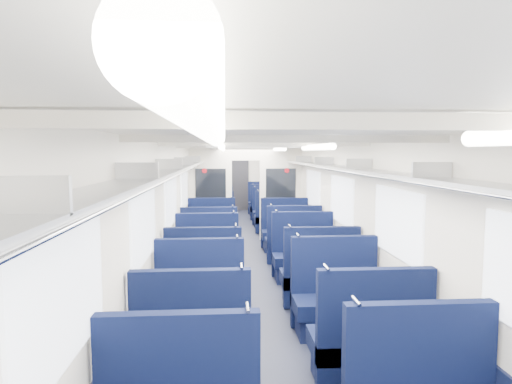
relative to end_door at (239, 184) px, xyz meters
name	(u,v)px	position (x,y,z in m)	size (l,w,h in m)	color
floor	(255,276)	(0.00, -8.94, -1.00)	(2.80, 18.00, 0.01)	black
ceiling	(255,144)	(0.00, -8.94, 1.35)	(2.80, 18.00, 0.01)	white
wall_left	(174,212)	(-1.40, -8.94, 0.18)	(0.02, 18.00, 2.35)	silver
dado_left	(176,258)	(-1.39, -8.94, -0.65)	(0.03, 17.90, 0.70)	black
wall_right	(333,210)	(1.40, -8.94, 0.18)	(0.02, 18.00, 2.35)	silver
dado_right	(332,256)	(1.39, -8.94, -0.65)	(0.03, 17.90, 0.70)	black
wall_far	(239,179)	(0.00, 0.06, 0.18)	(2.80, 0.02, 2.35)	silver
luggage_rack_left	(184,166)	(-1.21, -8.94, 0.97)	(0.36, 17.40, 0.18)	#B2B5BA
luggage_rack_right	(324,165)	(1.21, -8.94, 0.97)	(0.36, 17.40, 0.18)	#B2B5BA
windows	(257,200)	(0.00, -9.40, 0.42)	(2.78, 15.60, 0.75)	white
ceiling_fittings	(256,147)	(0.00, -9.20, 1.29)	(2.70, 16.06, 0.11)	silver
end_door	(239,184)	(0.00, 0.00, 0.00)	(0.75, 0.06, 2.00)	black
bulkhead	(246,191)	(0.00, -5.66, 0.23)	(2.80, 0.10, 2.35)	silver
seat_8	(193,349)	(-0.83, -12.54, -0.63)	(1.08, 0.59, 1.20)	#0A1233
seat_9	(369,347)	(0.83, -12.62, -0.63)	(1.08, 0.59, 1.20)	#0A1233
seat_10	(199,307)	(-0.83, -11.44, -0.63)	(1.08, 0.59, 1.20)	#0A1233
seat_11	(336,303)	(0.83, -11.41, -0.63)	(1.08, 0.59, 1.20)	#0A1233
seat_12	(204,280)	(-0.83, -10.35, -0.63)	(1.08, 0.59, 1.20)	#0A1233
seat_13	(319,280)	(0.83, -10.44, -0.63)	(1.08, 0.59, 1.20)	#0A1233
seat_14	(207,261)	(-0.83, -9.23, -0.63)	(1.08, 0.59, 1.20)	#0A1233
seat_15	(303,258)	(0.83, -9.18, -0.63)	(1.08, 0.59, 1.20)	#0A1233
seat_16	(209,247)	(-0.83, -8.12, -0.63)	(1.08, 0.59, 1.20)	#0A1233
seat_17	(293,244)	(0.83, -8.01, -0.63)	(1.08, 0.59, 1.20)	#0A1233
seat_18	(212,234)	(-0.83, -6.74, -0.63)	(1.08, 0.59, 1.20)	#0A1233
seat_19	(285,234)	(0.83, -6.87, -0.63)	(1.08, 0.59, 1.20)	#0A1233
seat_20	(214,220)	(-0.83, -4.71, -0.63)	(1.08, 0.59, 1.20)	#0A1233
seat_21	(275,219)	(0.83, -4.77, -0.63)	(1.08, 0.59, 1.20)	#0A1233
seat_22	(215,214)	(-0.83, -3.58, -0.63)	(1.08, 0.59, 1.20)	#0A1233
seat_23	(270,214)	(0.83, -3.67, -0.63)	(1.08, 0.59, 1.20)	#0A1233
seat_24	(216,209)	(-0.83, -2.47, -0.63)	(1.08, 0.59, 1.20)	#0A1233
seat_25	(266,208)	(0.83, -2.43, -0.63)	(1.08, 0.59, 1.20)	#0A1233
seat_26	(216,205)	(-0.83, -1.39, -0.63)	(1.08, 0.59, 1.20)	#0A1233
seat_27	(263,204)	(0.83, -1.29, -0.63)	(1.08, 0.59, 1.20)	#0A1233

